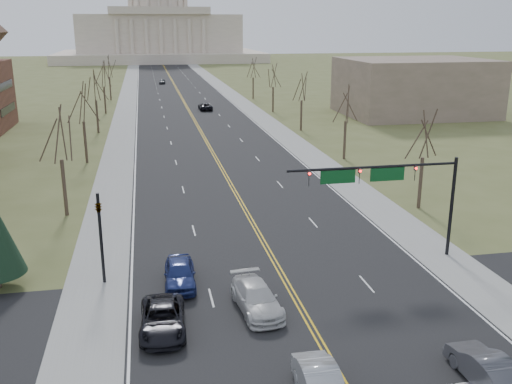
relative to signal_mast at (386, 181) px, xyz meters
name	(u,v)px	position (x,y,z in m)	size (l,w,h in m)	color
road	(181,97)	(-7.45, 96.50, -5.76)	(20.00, 380.00, 0.01)	black
cross_road	(309,322)	(-7.45, -7.50, -5.76)	(120.00, 14.00, 0.01)	black
sidewalk_left	(128,98)	(-19.45, 96.50, -5.75)	(4.00, 380.00, 0.03)	gray
sidewalk_right	(233,96)	(4.55, 96.50, -5.75)	(4.00, 380.00, 0.03)	gray
center_line	(181,97)	(-7.45, 96.50, -5.75)	(0.42, 380.00, 0.01)	gold
edge_line_left	(138,98)	(-17.25, 96.50, -5.75)	(0.15, 380.00, 0.01)	silver
edge_line_right	(224,96)	(2.35, 96.50, -5.75)	(0.15, 380.00, 0.01)	silver
capitol	(159,28)	(-7.45, 236.41, 8.44)	(90.00, 60.00, 50.00)	beige
signal_mast	(386,181)	(0.00, 0.00, 0.00)	(12.12, 0.44, 7.20)	black
signal_left	(100,228)	(-18.95, 0.00, -2.05)	(0.32, 0.36, 6.00)	black
tree_r_0	(424,137)	(8.05, 10.50, 0.79)	(3.74, 3.74, 8.50)	#382721
tree_l_0	(59,137)	(-22.95, 14.50, 1.18)	(3.96, 3.96, 9.00)	#382721
tree_r_1	(346,106)	(8.05, 30.50, 0.79)	(3.74, 3.74, 8.50)	#382721
tree_l_1	(82,105)	(-22.95, 34.50, 1.18)	(3.96, 3.96, 9.00)	#382721
tree_r_2	(302,88)	(8.05, 50.50, 0.79)	(3.74, 3.74, 8.50)	#382721
tree_l_2	(95,87)	(-22.95, 54.50, 1.18)	(3.96, 3.96, 9.00)	#382721
tree_r_3	(273,77)	(8.05, 70.50, 0.79)	(3.74, 3.74, 8.50)	#382721
tree_l_3	(103,76)	(-22.95, 74.50, 1.18)	(3.96, 3.96, 9.00)	#382721
tree_r_4	(253,69)	(8.05, 90.50, 0.79)	(3.74, 3.74, 8.50)	#382721
tree_l_4	(109,68)	(-22.95, 94.50, 1.18)	(3.96, 3.96, 9.00)	#382721
bldg_right_mass	(414,87)	(32.55, 62.50, -0.76)	(25.00, 20.00, 10.00)	#6B5D4C
car_nb_outer_lead	(486,368)	(-1.04, -14.45, -4.97)	(1.65, 4.72, 1.56)	#43444A
car_sb_outer_lead	(163,319)	(-15.46, -6.87, -5.02)	(2.41, 5.23, 1.45)	black
car_sb_inner_second	(257,298)	(-10.04, -5.56, -4.98)	(2.17, 5.33, 1.55)	beige
car_sb_outer_second	(180,273)	(-14.19, -1.37, -4.93)	(1.94, 4.82, 1.64)	navy
car_far_nb	(205,106)	(-4.28, 75.34, -5.04)	(2.34, 5.08, 1.41)	black
car_far_sb	(162,81)	(-10.60, 127.82, -5.06)	(1.62, 4.03, 1.37)	#484C4F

